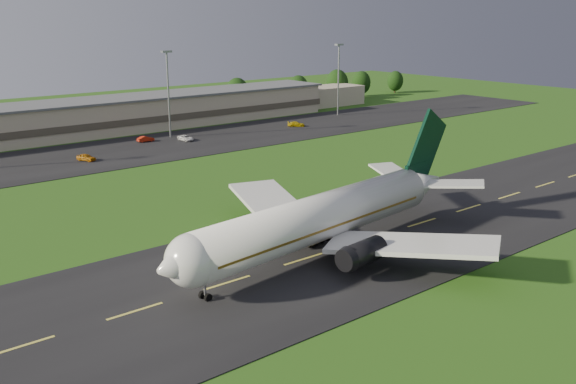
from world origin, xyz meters
TOP-DOWN VIEW (x-y plane):
  - ground at (0.00, 0.00)m, footprint 360.00×360.00m
  - taxiway at (0.00, 0.00)m, footprint 220.00×30.00m
  - apron at (0.00, 72.00)m, footprint 260.00×30.00m
  - airliner at (-18.90, 0.10)m, footprint 51.21×41.89m
  - terminal at (6.40, 96.18)m, footprint 145.00×16.00m
  - light_mast_centre at (5.00, 80.00)m, footprint 2.40×1.20m
  - light_mast_east at (60.00, 80.00)m, footprint 2.40×1.20m
  - tree_line at (26.45, 106.49)m, footprint 195.46×9.46m
  - service_vehicle_a at (-20.74, 68.11)m, footprint 3.20×4.41m
  - service_vehicle_b at (-2.22, 78.64)m, footprint 3.91×1.39m
  - service_vehicle_c at (5.54, 73.89)m, footprint 2.36×4.63m
  - service_vehicle_d at (37.82, 72.40)m, footprint 4.71×4.01m

SIDE VIEW (x-z plane):
  - ground at x=0.00m, z-range 0.00..0.00m
  - taxiway at x=0.00m, z-range 0.00..0.10m
  - apron at x=0.00m, z-range 0.00..0.10m
  - service_vehicle_c at x=5.54m, z-range 0.10..1.35m
  - service_vehicle_b at x=-2.22m, z-range 0.10..1.39m
  - service_vehicle_d at x=37.82m, z-range 0.10..1.40m
  - service_vehicle_a at x=-20.74m, z-range 0.10..1.50m
  - terminal at x=6.40m, z-range -0.21..8.19m
  - airliner at x=-18.90m, z-range -3.13..12.45m
  - tree_line at x=26.45m, z-range -0.03..10.36m
  - light_mast_centre at x=5.00m, z-range 2.56..22.91m
  - light_mast_east at x=60.00m, z-range 2.56..22.91m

